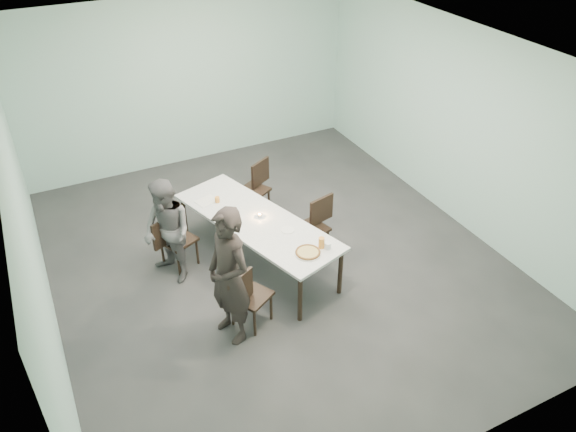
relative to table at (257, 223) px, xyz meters
name	(u,v)px	position (x,y,z in m)	size (l,w,h in m)	color
ground	(276,260)	(0.26, -0.06, -0.69)	(7.00, 7.00, 0.00)	#333335
room_shell	(274,132)	(0.26, -0.06, 1.33)	(6.02, 7.02, 3.01)	#ABD7CE
table	(257,223)	(0.00, 0.00, 0.00)	(1.63, 2.75, 0.75)	white
chair_near_left	(247,295)	(-0.61, -1.08, -0.19)	(0.64, 0.57, 0.87)	black
chair_far_left	(173,238)	(-1.07, 0.43, -0.19)	(0.65, 0.55, 0.87)	black
chair_near_right	(315,222)	(0.86, -0.10, -0.19)	(0.65, 0.51, 0.87)	black
chair_far_right	(256,185)	(0.54, 1.24, -0.19)	(0.64, 0.57, 0.87)	black
diner_near	(229,277)	(-0.83, -1.12, 0.20)	(0.65, 0.43, 1.79)	black
diner_far	(168,232)	(-1.16, 0.26, 0.06)	(0.73, 0.57, 1.50)	slate
pizza	(308,252)	(0.27, -0.97, 0.08)	(0.34, 0.34, 0.04)	white
side_plate	(288,230)	(0.27, -0.41, 0.06)	(0.18, 0.18, 0.01)	white
beer_glass	(321,243)	(0.48, -0.94, 0.13)	(0.08, 0.08, 0.15)	orange
water_tumbler	(328,246)	(0.54, -0.99, 0.10)	(0.08, 0.08, 0.09)	silver
tealight	(260,216)	(0.07, 0.04, 0.08)	(0.06, 0.06, 0.05)	silver
amber_tumbler	(217,200)	(-0.32, 0.66, 0.10)	(0.07, 0.07, 0.08)	orange
menu	(207,201)	(-0.45, 0.75, 0.06)	(0.30, 0.22, 0.01)	silver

